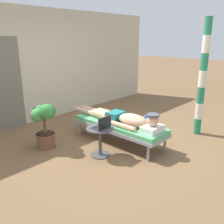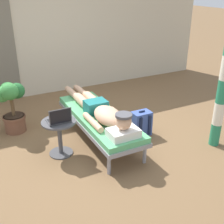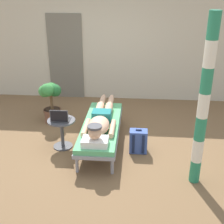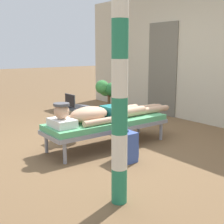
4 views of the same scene
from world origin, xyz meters
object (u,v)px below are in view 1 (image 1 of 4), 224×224
Objects in this scene: side_table at (100,137)px; porch_post at (202,79)px; laptop at (102,125)px; lounge_chair at (119,126)px; backpack at (146,126)px; person_reclining at (123,118)px; potted_plant at (44,122)px.

side_table is 2.46m from porch_post.
laptop is 0.13× the size of porch_post.
backpack is at bearing -16.01° from lounge_chair.
lounge_chair is at bearing 16.03° from laptop.
person_reclining is 0.69m from side_table.
side_table is 1.23× the size of backpack.
laptop is 0.35× the size of potted_plant.
person_reclining is at bearing -40.34° from potted_plant.
person_reclining is 7.00× the size of laptop.
potted_plant is (-1.80, 1.05, 0.32)m from backpack.
potted_plant is 3.27m from porch_post.
potted_plant is at bearing 149.60° from backpack.
person_reclining is at bearing 3.54° from side_table.
lounge_chair is 6.37× the size of laptop.
porch_post is (2.63, -1.83, 0.69)m from potted_plant.
potted_plant reaches higher than lounge_chair.
lounge_chair is 1.97m from porch_post.
backpack is 0.48× the size of potted_plant.
person_reclining is at bearing 7.86° from laptop.
potted_plant is at bearing 113.65° from laptop.
person_reclining is 1.49m from potted_plant.
side_table is at bearing -65.28° from potted_plant.
side_table is 1.34m from backpack.
lounge_chair is 2.24× the size of potted_plant.
laptop reaches higher than backpack.
side_table is (-0.67, -0.14, 0.01)m from lounge_chair.
side_table is at bearing -176.46° from person_reclining.
side_table reaches higher than lounge_chair.
person_reclining reaches higher than side_table.
lounge_chair is 0.70m from backpack.
lounge_chair is 0.69m from side_table.
backpack reaches higher than lounge_chair.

